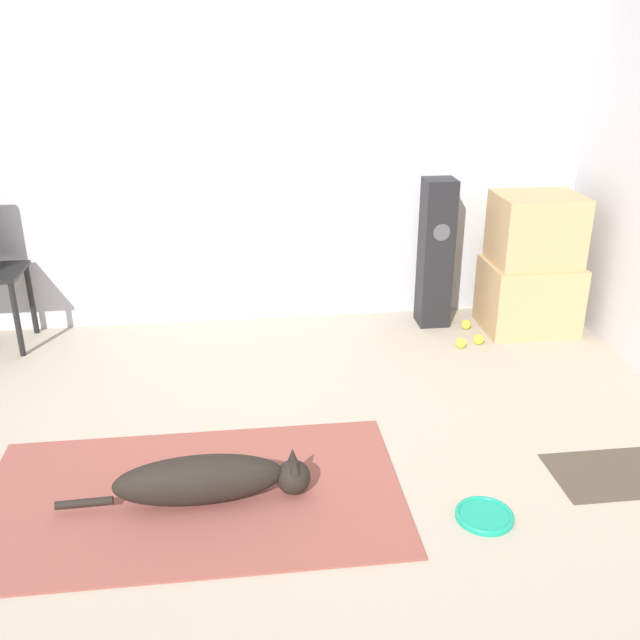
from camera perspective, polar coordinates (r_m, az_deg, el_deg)
ground_plane at (r=3.24m, az=-9.75°, el=-14.38°), size 12.00×12.00×0.00m
wall_back at (r=4.73m, az=-9.92°, el=14.46°), size 8.00×0.06×2.55m
area_rug at (r=3.29m, az=-10.09°, el=-13.66°), size 1.84×1.04×0.01m
dog at (r=3.18m, az=-8.89°, el=-12.50°), size 1.09×0.22×0.22m
frisbee at (r=3.19m, az=13.02°, el=-14.99°), size 0.25×0.25×0.03m
cardboard_box_lower at (r=4.98m, az=16.34°, el=1.86°), size 0.59×0.47×0.46m
cardboard_box_upper at (r=4.85m, az=16.90°, el=6.96°), size 0.54×0.42×0.45m
floor_speaker at (r=4.84m, az=9.24°, el=5.27°), size 0.20×0.21×1.00m
tennis_ball_by_boxes at (r=4.65m, az=11.21°, el=-1.83°), size 0.07×0.07×0.07m
tennis_ball_near_speaker at (r=4.94m, az=11.61°, el=-0.35°), size 0.07×0.07×0.07m
tennis_ball_loose_on_carpet at (r=4.73m, az=12.60°, el=-1.53°), size 0.07×0.07×0.07m
door_mat at (r=3.68m, az=23.66°, el=-11.10°), size 0.75×0.39×0.01m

